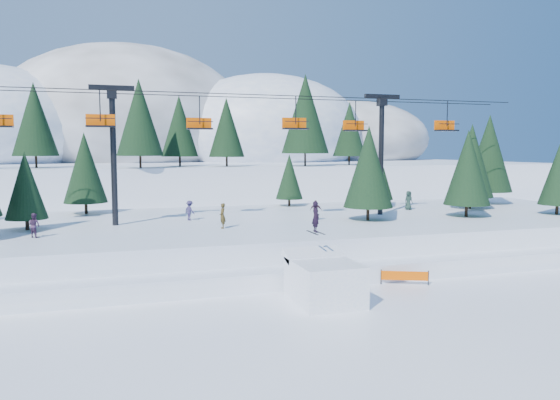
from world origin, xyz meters
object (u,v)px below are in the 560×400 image
object	(u,v)px
jump_kicker	(324,280)
chairlift	(254,134)
banner_near	(405,276)
banner_far	(450,267)

from	to	relation	value
jump_kicker	chairlift	xyz separation A→B (m)	(0.36, 15.66, 8.10)
chairlift	banner_near	xyz separation A→B (m)	(5.69, -13.70, -8.78)
jump_kicker	chairlift	distance (m)	17.64
jump_kicker	banner_far	bearing A→B (deg)	18.12
banner_near	chairlift	bearing A→B (deg)	112.57
banner_near	banner_far	bearing A→B (deg)	18.38
jump_kicker	banner_near	world-z (taller)	jump_kicker
jump_kicker	chairlift	size ratio (longest dim) A/B	0.11
banner_near	jump_kicker	bearing A→B (deg)	-162.06
jump_kicker	banner_far	world-z (taller)	jump_kicker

